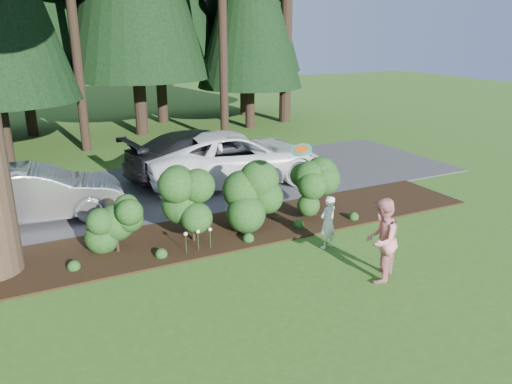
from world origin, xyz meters
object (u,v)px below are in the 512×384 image
Objects in this scene: child at (328,222)px; frisbee at (301,150)px; car_dark_suv at (206,154)px; car_white_suv at (235,157)px; car_silver_wagon at (36,194)px; adult at (381,240)px.

child is 1.88m from frisbee.
frisbee reaches higher than car_dark_suv.
car_dark_suv is 6.63m from frisbee.
child is (0.42, -6.75, -0.20)m from car_dark_suv.
car_white_suv is 5.81m from child.
car_white_suv reaches higher than car_silver_wagon.
adult is (0.05, -1.80, 0.24)m from child.
frisbee is (-0.18, -6.44, 1.55)m from car_dark_suv.
car_white_suv is 3.42× the size of adult.
frisbee is (-0.60, 0.30, 1.76)m from child.
car_dark_suv reaches higher than child.
frisbee is (5.41, -4.64, 1.63)m from car_silver_wagon.
car_white_suv is at bearing -76.68° from car_silver_wagon.
car_silver_wagon is at bearing 102.80° from car_white_suv.
car_silver_wagon is 5.86m from car_dark_suv.
car_white_suv is at bearing 81.53° from frisbee.
child is (6.00, -4.95, -0.13)m from car_silver_wagon.
child is (-0.22, -5.80, -0.23)m from car_white_suv.
car_silver_wagon is 0.74× the size of car_white_suv.
child is at bearing -177.20° from car_white_suv.
car_dark_suv reaches higher than car_silver_wagon.
car_white_suv is at bearing -127.10° from adult.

